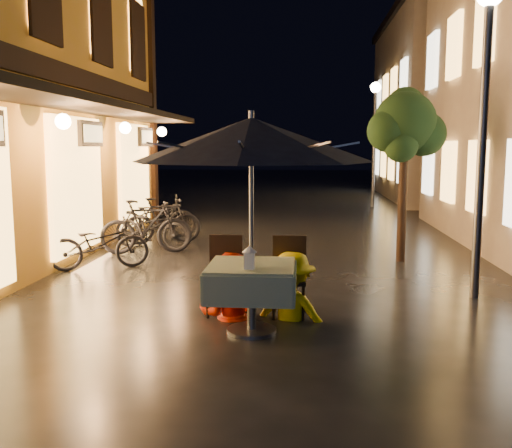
# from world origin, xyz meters

# --- Properties ---
(ground) EXTENTS (90.00, 90.00, 0.00)m
(ground) POSITION_xyz_m (0.00, 0.00, 0.00)
(ground) COLOR black
(ground) RESTS_ON ground
(east_building_far) EXTENTS (7.30, 10.30, 7.30)m
(east_building_far) POSITION_xyz_m (7.49, 18.00, 3.66)
(east_building_far) COLOR #B6A68E
(east_building_far) RESTS_ON ground
(street_tree) EXTENTS (1.43, 1.20, 3.15)m
(street_tree) POSITION_xyz_m (2.41, 4.51, 2.42)
(street_tree) COLOR black
(street_tree) RESTS_ON ground
(streetlamp_near) EXTENTS (0.36, 0.36, 4.23)m
(streetlamp_near) POSITION_xyz_m (3.00, 2.00, 2.92)
(streetlamp_near) COLOR #59595E
(streetlamp_near) RESTS_ON ground
(streetlamp_far) EXTENTS (0.36, 0.36, 4.23)m
(streetlamp_far) POSITION_xyz_m (3.00, 14.00, 2.92)
(streetlamp_far) COLOR #59595E
(streetlamp_far) RESTS_ON ground
(cafe_table) EXTENTS (0.99, 0.99, 0.78)m
(cafe_table) POSITION_xyz_m (0.06, 0.26, 0.59)
(cafe_table) COLOR #59595E
(cafe_table) RESTS_ON ground
(patio_umbrella) EXTENTS (2.65, 2.65, 2.46)m
(patio_umbrella) POSITION_xyz_m (0.06, 0.26, 2.15)
(patio_umbrella) COLOR #59595E
(patio_umbrella) RESTS_ON ground
(cafe_chair_left) EXTENTS (0.42, 0.42, 0.97)m
(cafe_chair_left) POSITION_xyz_m (-0.34, 1.00, 0.54)
(cafe_chair_left) COLOR black
(cafe_chair_left) RESTS_ON ground
(cafe_chair_right) EXTENTS (0.42, 0.42, 0.97)m
(cafe_chair_right) POSITION_xyz_m (0.46, 1.00, 0.54)
(cafe_chair_right) COLOR black
(cafe_chair_right) RESTS_ON ground
(table_lantern) EXTENTS (0.16, 0.16, 0.25)m
(table_lantern) POSITION_xyz_m (0.06, 0.03, 0.92)
(table_lantern) COLOR white
(table_lantern) RESTS_ON cafe_table
(person_orange) EXTENTS (0.78, 0.62, 1.56)m
(person_orange) POSITION_xyz_m (-0.27, 0.85, 0.78)
(person_orange) COLOR red
(person_orange) RESTS_ON ground
(person_yellow) EXTENTS (1.15, 0.86, 1.58)m
(person_yellow) POSITION_xyz_m (0.50, 0.86, 0.79)
(person_yellow) COLOR #FEDE01
(person_yellow) RESTS_ON ground
(bicycle_0) EXTENTS (1.75, 1.21, 0.87)m
(bicycle_0) POSITION_xyz_m (-2.83, 3.35, 0.44)
(bicycle_0) COLOR black
(bicycle_0) RESTS_ON ground
(bicycle_1) EXTENTS (1.83, 0.98, 1.06)m
(bicycle_1) POSITION_xyz_m (-2.42, 4.81, 0.53)
(bicycle_1) COLOR black
(bicycle_1) RESTS_ON ground
(bicycle_2) EXTENTS (1.83, 1.10, 0.91)m
(bicycle_2) POSITION_xyz_m (-2.46, 5.35, 0.45)
(bicycle_2) COLOR black
(bicycle_2) RESTS_ON ground
(bicycle_3) EXTENTS (1.71, 1.12, 1.00)m
(bicycle_3) POSITION_xyz_m (-2.38, 5.96, 0.50)
(bicycle_3) COLOR black
(bicycle_3) RESTS_ON ground
(bicycle_4) EXTENTS (1.94, 1.07, 0.97)m
(bicycle_4) POSITION_xyz_m (-2.77, 6.82, 0.48)
(bicycle_4) COLOR black
(bicycle_4) RESTS_ON ground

